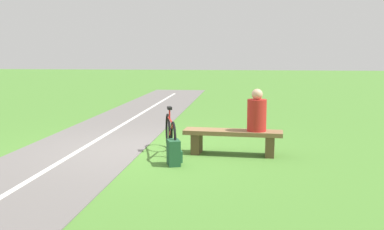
{
  "coord_description": "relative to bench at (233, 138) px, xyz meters",
  "views": [
    {
      "loc": [
        -2.0,
        8.67,
        1.91
      ],
      "look_at": [
        -1.24,
        1.92,
        0.97
      ],
      "focal_mm": 42.79,
      "sensor_mm": 36.0,
      "label": 1
    }
  ],
  "objects": [
    {
      "name": "bench",
      "position": [
        0.0,
        0.0,
        0.0
      ],
      "size": [
        1.86,
        0.6,
        0.46
      ],
      "rotation": [
        0.0,
        0.0,
        -0.08
      ],
      "color": "brown",
      "rests_on": "ground_plane"
    },
    {
      "name": "bicycle",
      "position": [
        1.16,
        0.13,
        0.05
      ],
      "size": [
        0.48,
        1.71,
        0.88
      ],
      "rotation": [
        0.0,
        0.0,
        1.83
      ],
      "color": "black",
      "rests_on": "ground_plane"
    },
    {
      "name": "person_seated",
      "position": [
        -0.43,
        0.04,
        0.47
      ],
      "size": [
        0.38,
        0.38,
        0.78
      ],
      "rotation": [
        0.0,
        0.0,
        -0.08
      ],
      "color": "#B2231E",
      "rests_on": "bench"
    },
    {
      "name": "backpack",
      "position": [
        0.97,
        0.93,
        -0.11
      ],
      "size": [
        0.31,
        0.36,
        0.44
      ],
      "rotation": [
        0.0,
        0.0,
        1.89
      ],
      "color": "#1E4C2D",
      "rests_on": "ground_plane"
    },
    {
      "name": "ground_plane",
      "position": [
        1.82,
        -0.25,
        -0.32
      ],
      "size": [
        80.0,
        80.0,
        0.0
      ],
      "primitive_type": "plane",
      "color": "#477A2D"
    }
  ]
}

